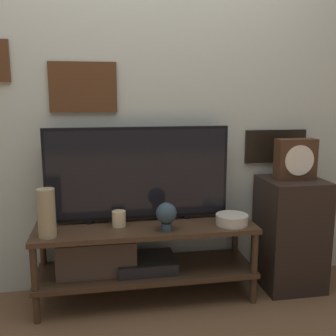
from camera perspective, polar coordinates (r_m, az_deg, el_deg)
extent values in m
plane|color=brown|center=(2.42, -2.38, -20.99)|extent=(12.00, 12.00, 0.00)
cube|color=beige|center=(2.57, -4.13, 12.35)|extent=(6.40, 0.06, 2.70)
cube|color=#4C2D19|center=(2.51, -12.22, 11.39)|extent=(0.41, 0.02, 0.30)
cube|color=#2D2D33|center=(2.50, -12.23, 11.40)|extent=(0.37, 0.01, 0.27)
cube|color=black|center=(2.80, 15.32, 3.08)|extent=(0.43, 0.02, 0.22)
cube|color=#2D2D33|center=(2.79, 15.38, 3.07)|extent=(0.40, 0.01, 0.19)
cube|color=#422D1E|center=(2.45, -3.24, -8.59)|extent=(1.34, 0.41, 0.03)
cube|color=#422D1E|center=(2.55, -3.17, -14.62)|extent=(1.34, 0.41, 0.03)
cylinder|color=#422D1E|center=(2.39, -18.75, -15.54)|extent=(0.04, 0.04, 0.48)
cylinder|color=#422D1E|center=(2.52, 12.40, -13.72)|extent=(0.04, 0.04, 0.48)
cylinder|color=#422D1E|center=(2.70, -17.62, -12.31)|extent=(0.04, 0.04, 0.48)
cylinder|color=#422D1E|center=(2.82, 9.67, -10.93)|extent=(0.04, 0.04, 0.48)
cube|color=black|center=(2.53, -3.18, -13.60)|extent=(0.36, 0.29, 0.07)
cube|color=#47382D|center=(2.49, -10.29, -12.39)|extent=(0.47, 0.23, 0.21)
cylinder|color=black|center=(2.51, -11.44, -7.66)|extent=(0.05, 0.05, 0.02)
cylinder|color=black|center=(2.57, 2.74, -7.05)|extent=(0.05, 0.05, 0.02)
cube|color=black|center=(2.45, -4.36, -0.75)|extent=(1.14, 0.04, 0.58)
cube|color=black|center=(2.43, -4.32, -0.83)|extent=(1.10, 0.01, 0.54)
cylinder|color=tan|center=(2.30, -17.21, -6.30)|extent=(0.10, 0.10, 0.28)
cylinder|color=beige|center=(2.47, 9.25, -7.38)|extent=(0.20, 0.20, 0.06)
cylinder|color=beige|center=(2.42, -7.14, -7.31)|extent=(0.08, 0.08, 0.09)
cylinder|color=#2D4251|center=(2.33, -0.25, -8.52)|extent=(0.06, 0.06, 0.05)
sphere|color=#2D4251|center=(2.31, -0.25, -6.55)|extent=(0.12, 0.12, 0.12)
cube|color=black|center=(2.76, 17.30, -8.99)|extent=(0.38, 0.39, 0.73)
cube|color=#422819|center=(2.65, 18.01, 1.24)|extent=(0.26, 0.10, 0.26)
cylinder|color=white|center=(2.61, 18.56, 1.04)|extent=(0.19, 0.01, 0.19)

